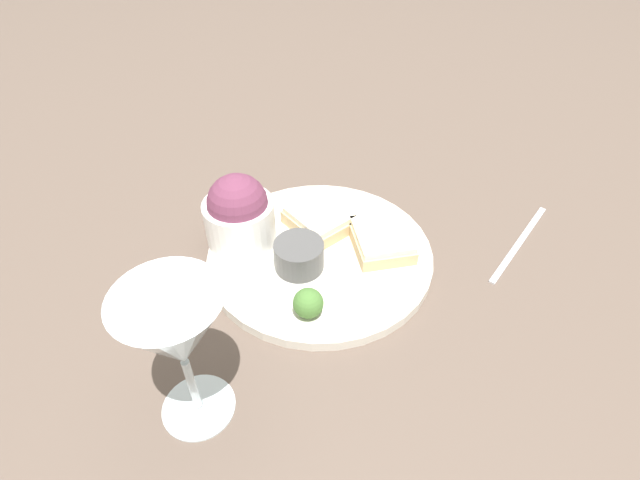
# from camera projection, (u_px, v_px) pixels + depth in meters

# --- Properties ---
(ground_plane) EXTENTS (4.00, 4.00, 0.00)m
(ground_plane) POSITION_uv_depth(u_px,v_px,m) (320.00, 259.00, 0.66)
(ground_plane) COLOR brown
(dinner_plate) EXTENTS (0.29, 0.29, 0.01)m
(dinner_plate) POSITION_uv_depth(u_px,v_px,m) (320.00, 255.00, 0.65)
(dinner_plate) COLOR silver
(dinner_plate) RESTS_ON ground_plane
(salad_bowl) EXTENTS (0.09, 0.09, 0.10)m
(salad_bowl) POSITION_uv_depth(u_px,v_px,m) (239.00, 213.00, 0.63)
(salad_bowl) COLOR white
(salad_bowl) RESTS_ON dinner_plate
(sauce_ramekin) EXTENTS (0.06, 0.06, 0.04)m
(sauce_ramekin) POSITION_uv_depth(u_px,v_px,m) (299.00, 254.00, 0.61)
(sauce_ramekin) COLOR #4C4C4C
(sauce_ramekin) RESTS_ON dinner_plate
(cheese_toast_near) EXTENTS (0.09, 0.08, 0.03)m
(cheese_toast_near) POSITION_uv_depth(u_px,v_px,m) (382.00, 240.00, 0.64)
(cheese_toast_near) COLOR #D1B27F
(cheese_toast_near) RESTS_ON dinner_plate
(cheese_toast_far) EXTENTS (0.10, 0.10, 0.03)m
(cheese_toast_far) POSITION_uv_depth(u_px,v_px,m) (320.00, 219.00, 0.68)
(cheese_toast_far) COLOR #D1B27F
(cheese_toast_far) RESTS_ON dinner_plate
(wine_glass) EXTENTS (0.09, 0.09, 0.16)m
(wine_glass) POSITION_uv_depth(u_px,v_px,m) (177.00, 336.00, 0.42)
(wine_glass) COLOR silver
(wine_glass) RESTS_ON ground_plane
(garnish) EXTENTS (0.04, 0.04, 0.04)m
(garnish) POSITION_uv_depth(u_px,v_px,m) (308.00, 303.00, 0.56)
(garnish) COLOR #477533
(garnish) RESTS_ON dinner_plate
(fork) EXTENTS (0.11, 0.16, 0.01)m
(fork) POSITION_uv_depth(u_px,v_px,m) (520.00, 242.00, 0.68)
(fork) COLOR silver
(fork) RESTS_ON ground_plane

